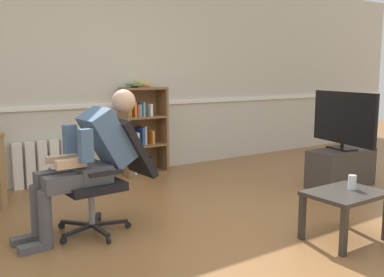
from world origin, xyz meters
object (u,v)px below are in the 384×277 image
(person_seated, at_px, (88,158))
(coffee_table, at_px, (345,200))
(drinking_glass, at_px, (352,182))
(tv_stand, at_px, (341,168))
(radiator, at_px, (54,162))
(tv_screen, at_px, (344,119))
(bookshelf, at_px, (141,133))
(office_chair, at_px, (109,170))

(person_seated, distance_m, coffee_table, 2.10)
(coffee_table, height_order, drinking_glass, drinking_glass)
(person_seated, bearing_deg, tv_stand, 82.75)
(radiator, xyz_separation_m, tv_screen, (2.77, -1.99, 0.52))
(bookshelf, relative_size, office_chair, 1.28)
(office_chair, height_order, tv_screen, tv_screen)
(office_chair, bearing_deg, tv_stand, 82.29)
(bookshelf, bearing_deg, tv_screen, -48.80)
(coffee_table, bearing_deg, tv_screen, 37.51)
(tv_stand, height_order, drinking_glass, drinking_glass)
(bookshelf, xyz_separation_m, office_chair, (-1.17, -1.65, -0.03))
(office_chair, height_order, person_seated, person_seated)
(person_seated, xyz_separation_m, tv_stand, (3.00, -0.23, -0.42))
(drinking_glass, bearing_deg, radiator, 116.33)
(person_seated, bearing_deg, office_chair, 90.00)
(person_seated, height_order, coffee_table, person_seated)
(office_chair, xyz_separation_m, person_seated, (-0.18, -0.01, 0.13))
(bookshelf, distance_m, coffee_table, 2.97)
(bookshelf, height_order, tv_stand, bookshelf)
(office_chair, xyz_separation_m, tv_screen, (2.82, -0.24, 0.28))
(coffee_table, bearing_deg, radiator, 114.62)
(coffee_table, bearing_deg, tv_stand, 37.55)
(bookshelf, relative_size, drinking_glass, 10.46)
(office_chair, distance_m, tv_stand, 2.85)
(tv_screen, bearing_deg, radiator, 67.21)
(office_chair, xyz_separation_m, coffee_table, (1.45, -1.29, -0.18))
(radiator, xyz_separation_m, drinking_glass, (1.50, -3.03, 0.18))
(office_chair, relative_size, drinking_glass, 8.16)
(tv_screen, bearing_deg, person_seated, 98.50)
(drinking_glass, bearing_deg, tv_screen, 39.18)
(radiator, relative_size, tv_screen, 0.96)
(office_chair, bearing_deg, coffee_table, 45.26)
(coffee_table, bearing_deg, person_seated, 141.68)
(tv_stand, bearing_deg, tv_screen, -12.84)
(bookshelf, height_order, tv_screen, bookshelf)
(coffee_table, distance_m, drinking_glass, 0.16)
(tv_screen, distance_m, drinking_glass, 1.68)
(coffee_table, xyz_separation_m, drinking_glass, (0.10, 0.02, 0.12))
(person_seated, xyz_separation_m, drinking_glass, (1.73, -1.27, -0.19))
(radiator, xyz_separation_m, person_seated, (-0.23, -1.76, 0.37))
(coffee_table, relative_size, drinking_glass, 5.21)
(person_seated, distance_m, tv_screen, 3.02)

